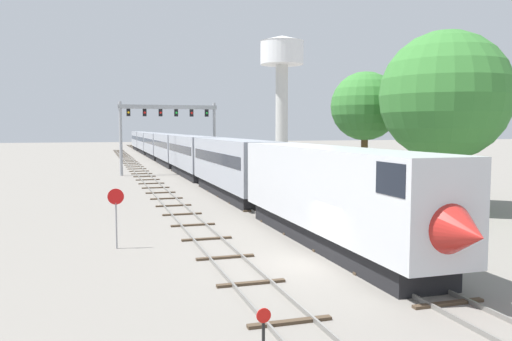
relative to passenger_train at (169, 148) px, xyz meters
The scene contains 9 objects.
ground_plane 61.03m from the passenger_train, 91.88° to the right, with size 400.00×400.00×0.00m, color gray.
track_main 2.71m from the passenger_train, 90.00° to the right, with size 2.60×200.00×0.16m.
track_near 21.80m from the passenger_train, 104.72° to the right, with size 2.60×160.00×0.16m.
passenger_train is the anchor object (origin of this frame).
signal_gantry 16.97m from the passenger_train, 97.83° to the right, with size 12.10×0.49×8.91m.
water_tower 39.01m from the passenger_train, 40.43° to the left, with size 9.21×9.21×24.99m.
stop_sign 56.49m from the passenger_train, 100.20° to the right, with size 0.76×0.08×2.88m.
trackside_tree_left 51.87m from the passenger_train, 76.15° to the right, with size 8.98×8.98×12.44m.
trackside_tree_mid 44.17m from the passenger_train, 76.48° to the right, with size 5.61×5.61×10.33m.
Camera 1 is at (-8.81, -19.85, 5.73)m, focal length 36.38 mm.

